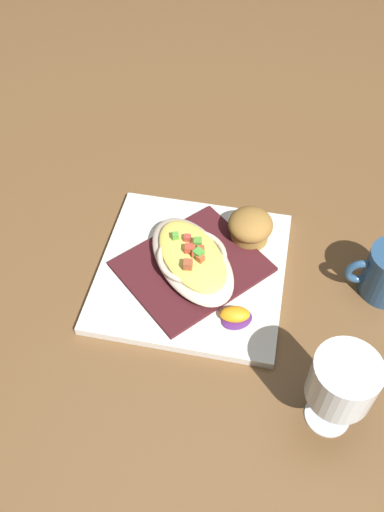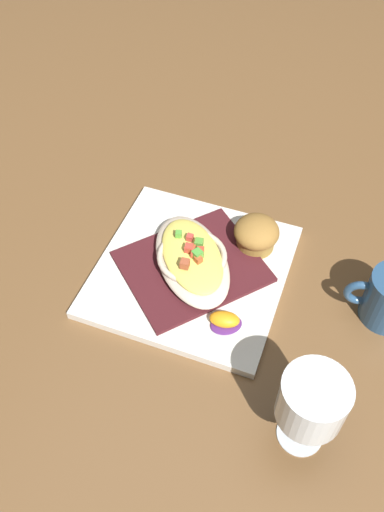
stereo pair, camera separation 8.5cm
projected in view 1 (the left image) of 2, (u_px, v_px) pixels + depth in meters
ground_plane at (192, 273)px, 0.89m from camera, size 2.60×2.60×0.00m
square_plate at (192, 271)px, 0.88m from camera, size 0.30×0.30×0.01m
folded_napkin at (192, 266)px, 0.88m from camera, size 0.28×0.27×0.01m
gratin_dish at (192, 258)px, 0.86m from camera, size 0.22×0.20×0.05m
muffin at (250, 227)px, 0.90m from camera, size 0.07×0.07×0.06m
orange_garnish at (236, 316)px, 0.81m from camera, size 0.06×0.06×0.02m
stemmed_glass at (342, 383)px, 0.66m from camera, size 0.08×0.08×0.14m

